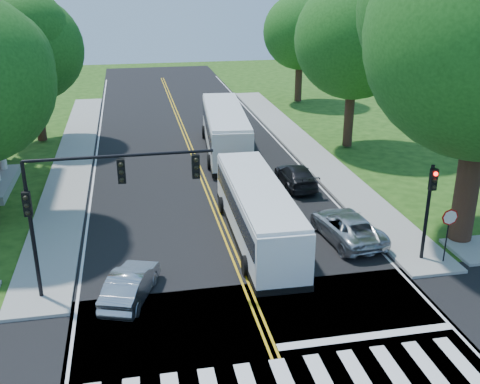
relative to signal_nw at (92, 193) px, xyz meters
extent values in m
plane|color=#1B3F0F|center=(5.86, -6.43, -4.38)|extent=(140.00, 140.00, 0.00)
cube|color=black|center=(5.86, 11.57, -4.37)|extent=(14.00, 96.00, 0.01)
cube|color=black|center=(5.86, -6.43, -4.37)|extent=(60.00, 12.00, 0.01)
cube|color=gold|center=(5.86, 15.57, -4.36)|extent=(0.36, 70.00, 0.01)
cube|color=silver|center=(-0.94, 15.57, -4.36)|extent=(0.12, 70.00, 0.01)
cube|color=silver|center=(12.66, 15.57, -4.36)|extent=(0.12, 70.00, 0.01)
cube|color=silver|center=(9.36, -4.83, -4.36)|extent=(6.60, 0.40, 0.01)
cube|color=gray|center=(-2.44, 18.57, -4.30)|extent=(2.60, 40.00, 0.15)
cube|color=gray|center=(14.16, 18.57, -4.30)|extent=(2.60, 40.00, 0.15)
cylinder|color=black|center=(16.86, 1.57, -1.23)|extent=(1.10, 1.10, 6.00)
cylinder|color=black|center=(-5.14, 23.57, -2.03)|extent=(0.70, 0.70, 4.40)
sphere|color=#266C20|center=(-5.14, 23.57, 2.64)|extent=(7.60, 7.60, 7.60)
cylinder|color=black|center=(17.36, 17.57, -1.73)|extent=(0.70, 0.70, 5.00)
sphere|color=#266C20|center=(17.36, 17.57, 3.50)|extent=(8.40, 8.40, 8.40)
cylinder|color=black|center=(18.36, 33.57, -2.03)|extent=(0.70, 0.70, 4.40)
sphere|color=#266C20|center=(18.36, 33.57, 2.51)|extent=(7.20, 7.20, 7.20)
cylinder|color=silver|center=(-6.54, 15.77, -2.28)|extent=(0.50, 0.50, 4.20)
cylinder|color=black|center=(-2.34, 0.07, -1.93)|extent=(0.16, 0.16, 4.60)
cube|color=black|center=(-2.34, -0.08, -0.23)|extent=(0.30, 0.22, 0.95)
sphere|color=black|center=(-2.34, -0.22, 0.07)|extent=(0.18, 0.18, 0.18)
cylinder|color=black|center=(1.16, 0.07, 1.37)|extent=(7.00, 0.12, 0.12)
cube|color=black|center=(1.16, -0.08, 0.82)|extent=(0.30, 0.22, 0.95)
cube|color=black|center=(3.96, -0.08, 0.82)|extent=(0.30, 0.22, 0.95)
cylinder|color=black|center=(14.06, 0.07, -2.03)|extent=(0.16, 0.16, 4.40)
cube|color=black|center=(14.06, -0.08, -0.43)|extent=(0.30, 0.22, 0.95)
sphere|color=#FF0A05|center=(14.06, -0.22, -0.13)|extent=(0.18, 0.18, 0.18)
cylinder|color=black|center=(14.86, -0.43, -3.13)|extent=(0.06, 0.06, 2.20)
cylinder|color=#A50A07|center=(14.86, -0.46, -2.08)|extent=(0.76, 0.04, 0.76)
cube|color=silver|center=(7.28, 3.63, -2.95)|extent=(2.53, 10.84, 2.52)
cube|color=black|center=(7.28, 3.63, -2.49)|extent=(2.59, 10.08, 0.87)
cube|color=black|center=(7.38, 9.07, -2.63)|extent=(2.24, 0.14, 1.46)
cube|color=orange|center=(7.38, 9.07, -1.81)|extent=(1.56, 0.13, 0.29)
cube|color=black|center=(7.28, 3.63, -4.07)|extent=(2.59, 10.94, 0.27)
cube|color=silver|center=(7.28, 3.63, -1.64)|extent=(2.48, 10.51, 0.20)
cylinder|color=black|center=(8.53, 7.17, -3.93)|extent=(0.31, 0.88, 0.88)
cylinder|color=black|center=(6.15, 7.22, -3.93)|extent=(0.31, 0.88, 0.88)
cylinder|color=black|center=(8.40, 0.31, -3.93)|extent=(0.31, 0.88, 0.88)
cylinder|color=black|center=(6.03, 0.36, -3.93)|extent=(0.31, 0.88, 0.88)
cube|color=silver|center=(8.22, 18.14, -2.78)|extent=(3.66, 12.23, 2.81)
cube|color=black|center=(8.22, 18.14, -2.27)|extent=(3.65, 11.40, 0.97)
cube|color=black|center=(8.76, 24.19, -2.43)|extent=(2.50, 0.32, 1.63)
cube|color=orange|center=(8.76, 24.19, -1.51)|extent=(1.74, 0.25, 0.33)
cube|color=black|center=(8.22, 18.14, -4.03)|extent=(3.72, 12.33, 0.31)
cube|color=silver|center=(8.22, 18.14, -1.32)|extent=(3.58, 11.87, 0.22)
cylinder|color=black|center=(9.90, 21.98, -3.88)|extent=(0.41, 1.01, 0.98)
cylinder|color=black|center=(7.25, 22.22, -3.88)|extent=(0.41, 1.01, 0.98)
cylinder|color=black|center=(9.22, 14.36, -3.88)|extent=(0.41, 1.01, 0.98)
cylinder|color=black|center=(6.58, 14.59, -3.88)|extent=(0.41, 1.01, 0.98)
imported|color=#A6A9AD|center=(1.17, -0.63, -3.72)|extent=(2.56, 4.15, 1.29)
imported|color=#B5B7BC|center=(11.53, 2.78, -3.68)|extent=(2.73, 5.11, 1.37)
imported|color=black|center=(11.24, 10.38, -3.70)|extent=(1.96, 4.61, 1.32)
camera|label=1|loc=(1.64, -20.40, 7.68)|focal=42.00mm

